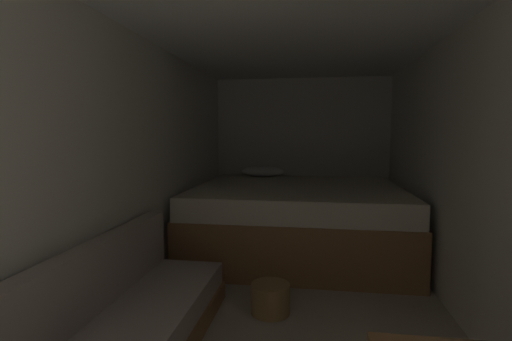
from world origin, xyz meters
name	(u,v)px	position (x,y,z in m)	size (l,w,h in m)	color
ground_plane	(287,324)	(0.00, 2.19, 0.00)	(7.48, 7.48, 0.00)	#A39984
wall_back	(301,154)	(0.00, 4.95, 1.05)	(2.49, 0.05, 2.11)	silver
wall_left	(121,173)	(-1.22, 2.19, 1.05)	(0.05, 5.48, 2.11)	silver
wall_right	(482,179)	(1.22, 2.19, 1.05)	(0.05, 5.48, 2.11)	silver
ceiling_slab	(290,12)	(0.00, 2.19, 2.13)	(2.49, 5.48, 0.05)	white
bed	(297,219)	(0.00, 3.85, 0.38)	(2.27, 2.06, 0.91)	olive
wicker_basket	(271,298)	(-0.14, 2.34, 0.11)	(0.29, 0.29, 0.22)	olive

